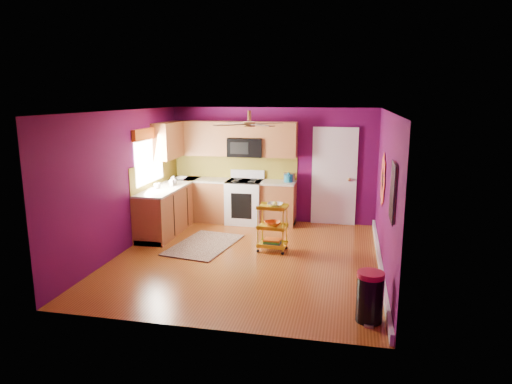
# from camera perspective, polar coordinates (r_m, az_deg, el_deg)

# --- Properties ---
(ground) EXTENTS (5.00, 5.00, 0.00)m
(ground) POSITION_cam_1_polar(r_m,az_deg,el_deg) (7.97, -1.10, -8.20)
(ground) COLOR brown
(ground) RESTS_ON ground
(room_envelope) EXTENTS (4.54, 5.04, 2.52)m
(room_envelope) POSITION_cam_1_polar(r_m,az_deg,el_deg) (7.56, -0.95, 3.49)
(room_envelope) COLOR #500941
(room_envelope) RESTS_ON ground
(lower_cabinets) EXTENTS (2.81, 2.31, 0.94)m
(lower_cabinets) POSITION_cam_1_polar(r_m,az_deg,el_deg) (9.87, -6.38, -1.66)
(lower_cabinets) COLOR brown
(lower_cabinets) RESTS_ON ground
(electric_range) EXTENTS (0.76, 0.66, 1.13)m
(electric_range) POSITION_cam_1_polar(r_m,az_deg,el_deg) (9.98, -1.40, -1.15)
(electric_range) COLOR white
(electric_range) RESTS_ON ground
(upper_cabinetry) EXTENTS (2.80, 2.30, 1.26)m
(upper_cabinetry) POSITION_cam_1_polar(r_m,az_deg,el_deg) (9.95, -5.35, 6.45)
(upper_cabinetry) COLOR brown
(upper_cabinetry) RESTS_ON ground
(left_window) EXTENTS (0.08, 1.35, 1.08)m
(left_window) POSITION_cam_1_polar(r_m,az_deg,el_deg) (9.26, -13.21, 5.39)
(left_window) COLOR white
(left_window) RESTS_ON ground
(panel_door) EXTENTS (0.95, 0.11, 2.15)m
(panel_door) POSITION_cam_1_polar(r_m,az_deg,el_deg) (9.91, 9.75, 1.79)
(panel_door) COLOR white
(panel_door) RESTS_ON ground
(right_wall_art) EXTENTS (0.04, 2.74, 1.04)m
(right_wall_art) POSITION_cam_1_polar(r_m,az_deg,el_deg) (7.09, 16.05, 0.91)
(right_wall_art) COLOR black
(right_wall_art) RESTS_ON ground
(ceiling_fan) EXTENTS (1.01, 1.01, 0.26)m
(ceiling_fan) POSITION_cam_1_polar(r_m,az_deg,el_deg) (7.69, -0.83, 8.57)
(ceiling_fan) COLOR #BF8C3F
(ceiling_fan) RESTS_ON ground
(shag_rug) EXTENTS (1.22, 1.73, 0.02)m
(shag_rug) POSITION_cam_1_polar(r_m,az_deg,el_deg) (8.63, -6.50, -6.58)
(shag_rug) COLOR black
(shag_rug) RESTS_ON ground
(rolling_cart) EXTENTS (0.53, 0.40, 0.92)m
(rolling_cart) POSITION_cam_1_polar(r_m,az_deg,el_deg) (8.16, 2.12, -4.22)
(rolling_cart) COLOR gold
(rolling_cart) RESTS_ON ground
(trash_can) EXTENTS (0.38, 0.39, 0.64)m
(trash_can) POSITION_cam_1_polar(r_m,az_deg,el_deg) (5.93, 14.03, -12.58)
(trash_can) COLOR black
(trash_can) RESTS_ON ground
(teal_kettle) EXTENTS (0.18, 0.18, 0.21)m
(teal_kettle) POSITION_cam_1_polar(r_m,az_deg,el_deg) (9.72, 4.07, 1.73)
(teal_kettle) COLOR #126387
(teal_kettle) RESTS_ON lower_cabinets
(toaster) EXTENTS (0.22, 0.15, 0.18)m
(toaster) POSITION_cam_1_polar(r_m,az_deg,el_deg) (9.82, 4.16, 1.87)
(toaster) COLOR beige
(toaster) RESTS_ON lower_cabinets
(soap_bottle_a) EXTENTS (0.08, 0.08, 0.18)m
(soap_bottle_a) POSITION_cam_1_polar(r_m,az_deg,el_deg) (9.44, -10.52, 1.31)
(soap_bottle_a) COLOR #EA3F72
(soap_bottle_a) RESTS_ON lower_cabinets
(soap_bottle_b) EXTENTS (0.14, 0.14, 0.18)m
(soap_bottle_b) POSITION_cam_1_polar(r_m,az_deg,el_deg) (9.57, -10.26, 1.45)
(soap_bottle_b) COLOR white
(soap_bottle_b) RESTS_ON lower_cabinets
(counter_dish) EXTENTS (0.25, 0.25, 0.06)m
(counter_dish) POSITION_cam_1_polar(r_m,az_deg,el_deg) (10.13, -9.28, 1.71)
(counter_dish) COLOR white
(counter_dish) RESTS_ON lower_cabinets
(counter_cup) EXTENTS (0.13, 0.13, 0.10)m
(counter_cup) POSITION_cam_1_polar(r_m,az_deg,el_deg) (9.25, -12.24, 0.76)
(counter_cup) COLOR white
(counter_cup) RESTS_ON lower_cabinets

